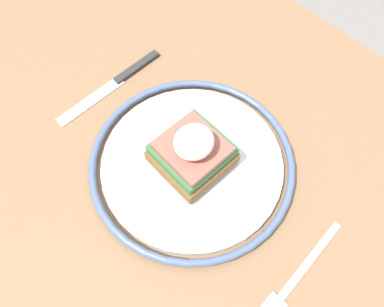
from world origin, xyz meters
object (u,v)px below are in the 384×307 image
object	(u,v)px
plate	(192,163)
sandwich	(192,151)
knife	(118,81)
fork	(297,276)

from	to	relation	value
plate	sandwich	world-z (taller)	sandwich
knife	plate	bearing A→B (deg)	175.35
sandwich	fork	distance (m)	0.20
plate	knife	distance (m)	0.19
plate	knife	size ratio (longest dim) A/B	1.45
sandwich	knife	size ratio (longest dim) A/B	0.47
sandwich	knife	xyz separation A→B (m)	(0.19, -0.02, -0.04)
sandwich	knife	distance (m)	0.19
fork	knife	xyz separation A→B (m)	(0.38, -0.02, 0.00)
fork	knife	bearing A→B (deg)	-3.62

